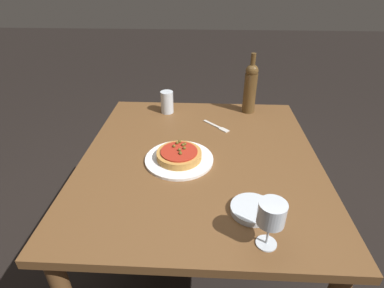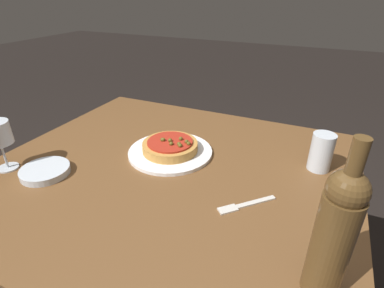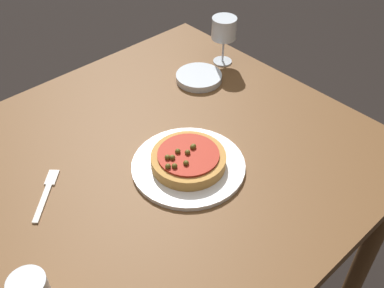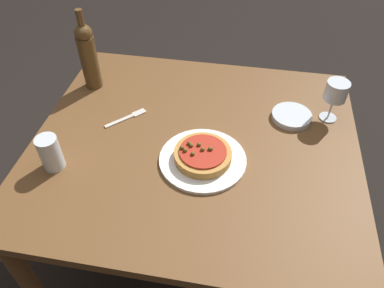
{
  "view_description": "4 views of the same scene",
  "coord_description": "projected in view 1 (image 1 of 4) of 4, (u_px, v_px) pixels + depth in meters",
  "views": [
    {
      "loc": [
        1.09,
        0.02,
        1.48
      ],
      "look_at": [
        0.04,
        -0.03,
        0.84
      ],
      "focal_mm": 28.0,
      "sensor_mm": 36.0,
      "label": 1
    },
    {
      "loc": [
        -0.4,
        0.71,
        1.28
      ],
      "look_at": [
        -0.02,
        -0.14,
        0.79
      ],
      "focal_mm": 28.0,
      "sensor_mm": 36.0,
      "label": 2
    },
    {
      "loc": [
        -0.51,
        -0.7,
        1.57
      ],
      "look_at": [
        0.04,
        -0.1,
        0.85
      ],
      "focal_mm": 42.0,
      "sensor_mm": 36.0,
      "label": 3
    },
    {
      "loc": [
        0.16,
        -0.93,
        1.67
      ],
      "look_at": [
        -0.0,
        -0.04,
        0.79
      ],
      "focal_mm": 35.0,
      "sensor_mm": 36.0,
      "label": 4
    }
  ],
  "objects": [
    {
      "name": "wine_bottle",
      "position": [
        250.0,
        87.0,
        1.62
      ],
      "size": [
        0.07,
        0.07,
        0.33
      ],
      "color": "brown",
      "rests_on": "dining_table"
    },
    {
      "name": "ground_plane",
      "position": [
        198.0,
        267.0,
        1.7
      ],
      "size": [
        14.0,
        14.0,
        0.0
      ],
      "primitive_type": "plane",
      "color": "black"
    },
    {
      "name": "side_bowl",
      "position": [
        252.0,
        209.0,
        1.01
      ],
      "size": [
        0.15,
        0.15,
        0.02
      ],
      "color": "silver",
      "rests_on": "dining_table"
    },
    {
      "name": "water_cup",
      "position": [
        167.0,
        102.0,
        1.66
      ],
      "size": [
        0.07,
        0.07,
        0.12
      ],
      "color": "silver",
      "rests_on": "dining_table"
    },
    {
      "name": "pizza",
      "position": [
        179.0,
        154.0,
        1.26
      ],
      "size": [
        0.19,
        0.19,
        0.05
      ],
      "color": "#BC843D",
      "rests_on": "dinner_plate"
    },
    {
      "name": "dining_table",
      "position": [
        200.0,
        173.0,
        1.36
      ],
      "size": [
        1.14,
        1.02,
        0.76
      ],
      "color": "brown",
      "rests_on": "ground_plane"
    },
    {
      "name": "dinner_plate",
      "position": [
        179.0,
        159.0,
        1.27
      ],
      "size": [
        0.29,
        0.29,
        0.01
      ],
      "color": "white",
      "rests_on": "dining_table"
    },
    {
      "name": "fork",
      "position": [
        217.0,
        127.0,
        1.53
      ],
      "size": [
        0.13,
        0.13,
        0.0
      ],
      "rotation": [
        0.0,
        0.0,
        0.79
      ],
      "color": "beige",
      "rests_on": "dining_table"
    },
    {
      "name": "wine_glass",
      "position": [
        272.0,
        215.0,
        0.84
      ],
      "size": [
        0.08,
        0.08,
        0.16
      ],
      "color": "silver",
      "rests_on": "dining_table"
    }
  ]
}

